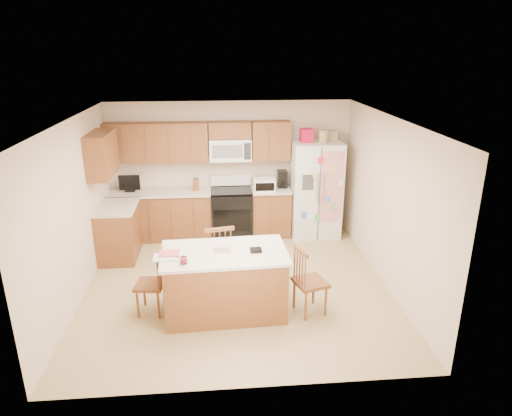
{
  "coord_description": "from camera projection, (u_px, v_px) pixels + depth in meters",
  "views": [
    {
      "loc": [
        -0.25,
        -6.17,
        3.43
      ],
      "look_at": [
        0.32,
        0.35,
        1.1
      ],
      "focal_mm": 32.0,
      "sensor_mm": 36.0,
      "label": 1
    }
  ],
  "objects": [
    {
      "name": "island",
      "position": [
        225.0,
        282.0,
        6.1
      ],
      "size": [
        1.74,
        1.03,
        0.99
      ],
      "color": "brown",
      "rests_on": "ground"
    },
    {
      "name": "ground",
      "position": [
        237.0,
        284.0,
        6.96
      ],
      "size": [
        4.5,
        4.5,
        0.0
      ],
      "primitive_type": "plane",
      "color": "tan",
      "rests_on": "ground"
    },
    {
      "name": "cabinetry",
      "position": [
        177.0,
        193.0,
        8.25
      ],
      "size": [
        3.36,
        1.56,
        2.15
      ],
      "color": "brown",
      "rests_on": "ground"
    },
    {
      "name": "windsor_chair_back",
      "position": [
        219.0,
        258.0,
        6.72
      ],
      "size": [
        0.51,
        0.49,
        1.03
      ],
      "color": "brown",
      "rests_on": "ground"
    },
    {
      "name": "room_shell",
      "position": [
        236.0,
        195.0,
        6.48
      ],
      "size": [
        4.6,
        4.6,
        2.52
      ],
      "color": "beige",
      "rests_on": "ground"
    },
    {
      "name": "windsor_chair_left",
      "position": [
        152.0,
        284.0,
        6.1
      ],
      "size": [
        0.42,
        0.43,
        0.9
      ],
      "color": "brown",
      "rests_on": "ground"
    },
    {
      "name": "refrigerator",
      "position": [
        315.0,
        188.0,
        8.54
      ],
      "size": [
        0.9,
        0.79,
        2.04
      ],
      "color": "white",
      "rests_on": "ground"
    },
    {
      "name": "windsor_chair_right",
      "position": [
        309.0,
        282.0,
        6.09
      ],
      "size": [
        0.5,
        0.52,
        0.97
      ],
      "color": "brown",
      "rests_on": "ground"
    },
    {
      "name": "stove",
      "position": [
        232.0,
        212.0,
        8.62
      ],
      "size": [
        0.76,
        0.65,
        1.13
      ],
      "color": "black",
      "rests_on": "ground"
    }
  ]
}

